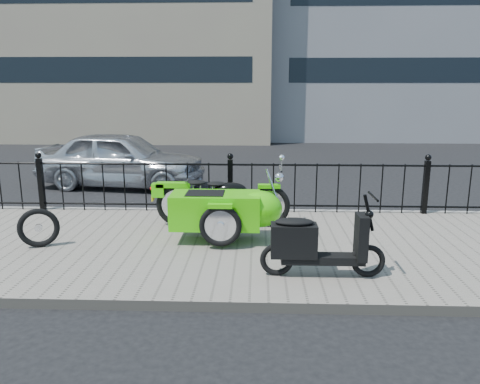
{
  "coord_description": "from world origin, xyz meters",
  "views": [
    {
      "loc": [
        0.49,
        -6.99,
        2.37
      ],
      "look_at": [
        0.23,
        -0.1,
        0.8
      ],
      "focal_mm": 35.0,
      "sensor_mm": 36.0,
      "label": 1
    }
  ],
  "objects_px": {
    "scooter": "(314,245)",
    "spare_tire": "(39,228)",
    "motorcycle_sidecar": "(228,207)",
    "sedan_car": "(122,159)"
  },
  "relations": [
    {
      "from": "scooter",
      "to": "spare_tire",
      "type": "bearing_deg",
      "value": 166.72
    },
    {
      "from": "motorcycle_sidecar",
      "to": "scooter",
      "type": "relative_size",
      "value": 1.51
    },
    {
      "from": "scooter",
      "to": "spare_tire",
      "type": "xyz_separation_m",
      "value": [
        -3.79,
        0.89,
        -0.11
      ]
    },
    {
      "from": "scooter",
      "to": "sedan_car",
      "type": "bearing_deg",
      "value": 125.27
    },
    {
      "from": "sedan_car",
      "to": "spare_tire",
      "type": "bearing_deg",
      "value": -170.48
    },
    {
      "from": "motorcycle_sidecar",
      "to": "sedan_car",
      "type": "relative_size",
      "value": 0.58
    },
    {
      "from": "scooter",
      "to": "sedan_car",
      "type": "distance_m",
      "value": 6.79
    },
    {
      "from": "spare_tire",
      "to": "scooter",
      "type": "bearing_deg",
      "value": -13.28
    },
    {
      "from": "motorcycle_sidecar",
      "to": "spare_tire",
      "type": "relative_size",
      "value": 4.0
    },
    {
      "from": "spare_tire",
      "to": "sedan_car",
      "type": "distance_m",
      "value": 4.66
    }
  ]
}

